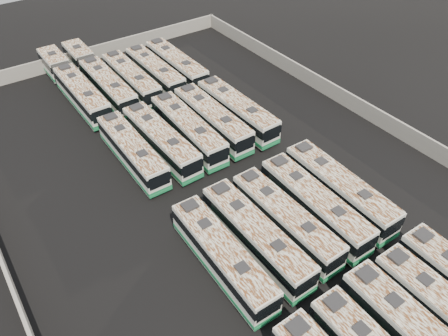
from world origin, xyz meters
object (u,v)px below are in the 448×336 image
at_px(bus_midfront_left, 256,236).
at_px(bus_back_left, 98,76).
at_px(bus_back_far_left, 73,84).
at_px(bus_back_center, 131,79).
at_px(bus_midfront_right, 314,205).
at_px(bus_back_far_right, 176,65).
at_px(bus_back_right, 155,72).
at_px(bus_midback_left, 161,141).
at_px(bus_midback_right, 212,119).
at_px(bus_midfront_far_right, 339,189).
at_px(bus_midback_far_left, 132,151).
at_px(bus_midback_far_right, 237,111).
at_px(bus_midback_center, 188,130).
at_px(bus_midfront_far_left, 222,256).
at_px(bus_midfront_center, 285,220).

bearing_deg(bus_midfront_left, bus_back_left, 89.98).
relative_size(bus_midfront_left, bus_back_far_left, 0.64).
bearing_deg(bus_back_center, bus_midfront_right, -83.45).
relative_size(bus_back_far_left, bus_back_far_right, 1.53).
relative_size(bus_back_far_left, bus_back_right, 1.59).
distance_m(bus_midback_left, bus_midback_right, 7.19).
bearing_deg(bus_back_left, bus_back_right, -25.76).
bearing_deg(bus_midfront_far_right, bus_back_far_right, 91.36).
bearing_deg(bus_midback_right, bus_midfront_left, -111.74).
distance_m(bus_midback_far_left, bus_midback_far_right, 14.34).
height_order(bus_back_left, bus_back_right, bus_back_left).
distance_m(bus_midfront_far_right, bus_midback_center, 18.87).
bearing_deg(bus_midfront_far_left, bus_midfront_center, 2.11).
bearing_deg(bus_midfront_center, bus_back_far_left, 100.80).
bearing_deg(bus_midback_far_right, bus_midfront_far_right, -91.29).
height_order(bus_midfront_left, bus_back_left, bus_back_left).
distance_m(bus_midfront_far_left, bus_midback_center, 19.05).
bearing_deg(bus_back_center, bus_midfront_far_right, -77.27).
xyz_separation_m(bus_midfront_far_left, bus_midfront_left, (3.71, 0.07, 0.04)).
height_order(bus_midback_right, bus_back_far_left, bus_midback_right).
xyz_separation_m(bus_midfront_far_right, bus_back_far_left, (-14.36, 35.84, -0.03)).
xyz_separation_m(bus_midback_right, bus_back_far_right, (3.52, 14.64, -0.00)).
distance_m(bus_midfront_far_left, bus_midfront_far_right, 14.37).
distance_m(bus_midback_right, bus_back_far_right, 15.06).
relative_size(bus_midback_center, bus_midback_far_right, 1.00).
relative_size(bus_midback_right, bus_back_right, 1.04).
xyz_separation_m(bus_midfront_far_right, bus_midback_far_right, (0.11, 17.46, -0.00)).
height_order(bus_midfront_far_left, bus_midback_far_right, bus_midback_far_right).
xyz_separation_m(bus_midfront_center, bus_back_far_right, (7.15, 32.24, 0.07)).
bearing_deg(bus_back_left, bus_midfront_far_right, -73.16).
distance_m(bus_back_far_left, bus_back_far_right, 14.80).
relative_size(bus_midfront_far_left, bus_back_far_left, 0.63).
bearing_deg(bus_midback_right, bus_back_center, 104.40).
relative_size(bus_midfront_right, bus_back_far_left, 0.65).
height_order(bus_midback_center, bus_back_center, bus_midback_center).
bearing_deg(bus_midfront_left, bus_midback_center, 78.32).
relative_size(bus_midfront_left, bus_midback_far_right, 0.98).
bearing_deg(bus_back_center, bus_back_far_left, 153.90).
height_order(bus_midfront_center, bus_midback_left, bus_midback_left).
xyz_separation_m(bus_midfront_right, bus_back_right, (0.09, 32.46, -0.05)).
relative_size(bus_midfront_center, bus_back_center, 0.98).
bearing_deg(bus_midback_far_left, bus_midfront_center, -67.53).
bearing_deg(bus_midfront_left, bus_midfront_center, 0.19).
xyz_separation_m(bus_back_right, bus_back_far_right, (3.49, -0.08, 0.07)).
xyz_separation_m(bus_midback_far_right, bus_back_center, (-7.31, 14.84, -0.03)).
relative_size(bus_midback_right, bus_back_far_left, 0.65).
relative_size(bus_midback_right, bus_back_far_right, 1.00).
distance_m(bus_midfront_left, bus_back_center, 32.49).
bearing_deg(bus_midback_far_left, bus_back_left, 79.41).
xyz_separation_m(bus_midfront_far_right, bus_back_left, (-10.65, 35.84, -0.03)).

